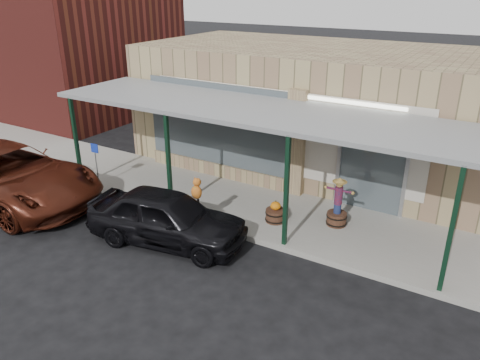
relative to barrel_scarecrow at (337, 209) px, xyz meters
The scene contains 10 objects.
ground 4.62m from the barrel_scarecrow, 124.02° to the right, with size 120.00×120.00×0.00m, color black.
sidewalk 2.63m from the barrel_scarecrow, behind, with size 40.00×3.20×0.15m, color gray.
storefront 5.27m from the barrel_scarecrow, 120.43° to the left, with size 12.00×6.25×4.20m.
awning 3.51m from the barrel_scarecrow, behind, with size 12.00×3.00×3.04m.
block_buildings_near 6.28m from the barrel_scarecrow, 95.89° to the left, with size 61.00×8.00×8.00m.
barrel_scarecrow is the anchor object (origin of this frame).
barrel_pumpkin 1.67m from the barrel_scarecrow, 155.63° to the right, with size 0.70×0.70×0.63m.
handicap_sign 7.70m from the barrel_scarecrow, 169.53° to the right, with size 0.29×0.04×1.40m.
parked_sedan 4.52m from the barrel_scarecrow, 140.79° to the right, with size 4.36×2.33×1.54m.
car_maroon 9.79m from the barrel_scarecrow, 159.51° to the right, with size 2.85×6.18×1.72m, color #4A1A0E.
Camera 1 is at (6.10, -7.17, 6.26)m, focal length 35.00 mm.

